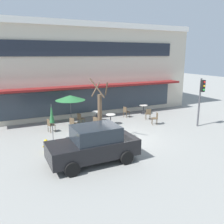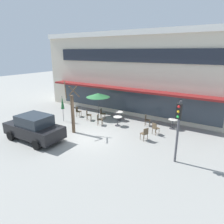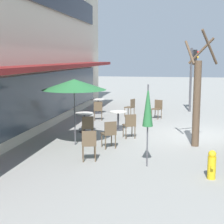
% 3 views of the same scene
% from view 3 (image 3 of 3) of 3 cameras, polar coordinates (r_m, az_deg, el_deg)
% --- Properties ---
extents(ground_plane, '(80.00, 80.00, 0.00)m').
position_cam_3_polar(ground_plane, '(13.15, 14.21, -3.93)').
color(ground_plane, gray).
extents(cafe_table_near_wall, '(0.70, 0.70, 0.76)m').
position_cam_3_polar(cafe_table_near_wall, '(13.44, -4.60, -1.16)').
color(cafe_table_near_wall, '#333338').
rests_on(cafe_table_near_wall, ground).
extents(cafe_table_streetside, '(0.70, 0.70, 0.76)m').
position_cam_3_polar(cafe_table_streetside, '(13.77, 1.03, -0.89)').
color(cafe_table_streetside, '#333338').
rests_on(cafe_table_streetside, ground).
extents(cafe_table_by_tree, '(0.70, 0.70, 0.76)m').
position_cam_3_polar(cafe_table_by_tree, '(17.89, -2.32, 1.40)').
color(cafe_table_by_tree, '#333338').
rests_on(cafe_table_by_tree, ground).
extents(patio_umbrella_green_folded, '(0.28, 0.28, 2.20)m').
position_cam_3_polar(patio_umbrella_green_folded, '(9.00, 5.99, 0.95)').
color(patio_umbrella_green_folded, '#4C4C51').
rests_on(patio_umbrella_green_folded, ground).
extents(patio_umbrella_cream_folded, '(2.10, 2.10, 2.20)m').
position_cam_3_polar(patio_umbrella_cream_folded, '(11.24, -6.30, 4.56)').
color(patio_umbrella_cream_folded, '#4C4C51').
rests_on(patio_umbrella_cream_folded, ground).
extents(cafe_chair_0, '(0.50, 0.50, 0.89)m').
position_cam_3_polar(cafe_chair_0, '(9.66, -3.85, -5.15)').
color(cafe_chair_0, brown).
rests_on(cafe_chair_0, ground).
extents(cafe_chair_1, '(0.51, 0.51, 0.89)m').
position_cam_3_polar(cafe_chair_1, '(11.94, -4.08, -2.40)').
color(cafe_chair_1, brown).
rests_on(cafe_chair_1, ground).
extents(cafe_chair_2, '(0.52, 0.52, 0.89)m').
position_cam_3_polar(cafe_chair_2, '(16.86, 3.15, 0.96)').
color(cafe_chair_2, brown).
rests_on(cafe_chair_2, ground).
extents(cafe_chair_3, '(0.53, 0.53, 0.89)m').
position_cam_3_polar(cafe_chair_3, '(16.52, 7.56, 0.72)').
color(cafe_chair_3, brown).
rests_on(cafe_chair_3, ground).
extents(cafe_chair_4, '(0.48, 0.48, 0.89)m').
position_cam_3_polar(cafe_chair_4, '(15.90, -2.33, 0.48)').
color(cafe_chair_4, brown).
rests_on(cafe_chair_4, ground).
extents(cafe_chair_5, '(0.55, 0.55, 0.89)m').
position_cam_3_polar(cafe_chair_5, '(10.96, -0.44, -3.42)').
color(cafe_chair_5, brown).
rests_on(cafe_chair_5, ground).
extents(cafe_chair_6, '(0.53, 0.53, 0.89)m').
position_cam_3_polar(cafe_chair_6, '(12.34, 2.96, -2.02)').
color(cafe_chair_6, brown).
rests_on(cafe_chair_6, ground).
extents(street_tree, '(1.14, 1.07, 3.74)m').
position_cam_3_polar(street_tree, '(11.43, 13.97, 2.31)').
color(street_tree, brown).
rests_on(street_tree, ground).
extents(traffic_light_pole, '(0.26, 0.44, 3.40)m').
position_cam_3_polar(traffic_light_pole, '(18.84, 13.31, 6.98)').
color(traffic_light_pole, '#47474C').
rests_on(traffic_light_pole, ground).
extents(fire_hydrant, '(0.36, 0.20, 0.71)m').
position_cam_3_polar(fire_hydrant, '(8.64, 16.24, -8.39)').
color(fire_hydrant, gold).
rests_on(fire_hydrant, ground).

